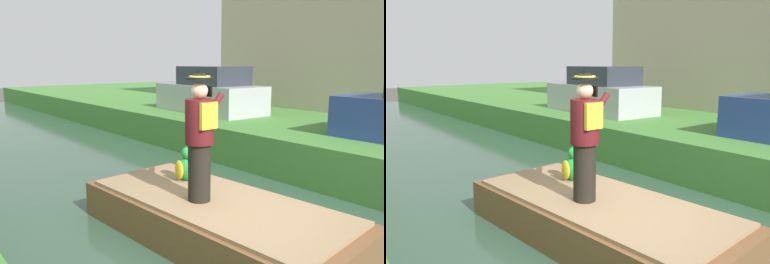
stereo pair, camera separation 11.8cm
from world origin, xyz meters
The scene contains 6 objects.
ground_plane centered at (0.00, 0.00, 0.00)m, with size 80.00×80.00×0.00m, color #4C4742.
canal_water centered at (0.00, 0.00, 0.05)m, with size 5.84×48.00×0.10m, color #33513D.
boat centered at (0.00, 0.44, 0.40)m, with size 2.10×4.32×0.61m.
person_pirate centered at (-0.21, 0.52, 1.64)m, with size 0.61×0.42×1.85m.
parrot_plush centered at (0.23, 1.37, 0.95)m, with size 0.36×0.34×0.57m.
parked_car_silver centered at (4.97, 6.03, 1.65)m, with size 1.97×4.11×1.50m.
Camera 2 is at (-3.50, -3.47, 2.64)m, focal length 35.76 mm.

